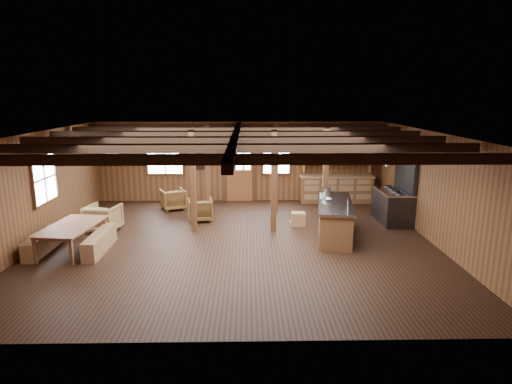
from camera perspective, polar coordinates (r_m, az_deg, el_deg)
room at (r=10.66m, az=-2.68°, el=0.33°), size 10.04×9.04×2.84m
ceiling_joists at (r=10.64m, az=-2.73°, el=7.29°), size 9.80×8.82×0.18m
timber_posts at (r=12.70m, az=-0.09°, el=2.38°), size 3.95×2.35×2.80m
back_door at (r=15.13m, az=-2.22°, el=2.07°), size 1.02×0.08×2.15m
window_back_left at (r=15.29m, az=-12.06°, el=4.65°), size 1.32×0.06×1.32m
window_back_right at (r=15.05m, az=2.73°, el=4.79°), size 1.02×0.06×1.32m
window_left at (r=12.29m, az=-26.43°, el=1.62°), size 0.14×1.24×1.32m
notice_boards at (r=15.11m, az=-7.95°, el=4.87°), size 1.08×0.03×0.90m
back_counter at (r=15.26m, az=10.65°, el=0.88°), size 2.55×0.60×2.45m
pendant_lamps at (r=11.78m, az=-13.65°, el=5.38°), size 1.86×2.36×0.66m
pot_rack at (r=11.25m, az=14.93°, el=5.16°), size 0.39×3.00×0.42m
kitchen_island at (r=11.58m, az=10.40°, el=-3.56°), size 1.26×2.61×1.20m
step_stool at (r=12.41m, az=5.64°, el=-3.63°), size 0.45×0.32×0.40m
commercial_range at (r=13.30m, az=18.02°, el=-1.09°), size 0.84×1.64×2.02m
dining_table at (r=11.24m, az=-23.09°, el=-5.71°), size 1.26×1.98×0.66m
bench_wall at (r=11.58m, az=-26.50°, el=-6.08°), size 0.30×1.62×0.45m
bench_aisle at (r=11.06m, az=-20.11°, el=-6.28°), size 0.32×1.69×0.46m
armchair_a at (r=14.35m, az=-10.99°, el=-0.96°), size 0.97×0.98×0.68m
armchair_b at (r=12.95m, az=-7.44°, el=-2.36°), size 0.82×0.83×0.67m
armchair_c at (r=12.56m, az=-19.69°, el=-3.29°), size 0.96×0.98×0.76m
counter_pot at (r=12.39m, az=9.26°, el=0.18°), size 0.29×0.29×0.17m
bowl at (r=11.58m, az=9.39°, el=-1.00°), size 0.31×0.31×0.06m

